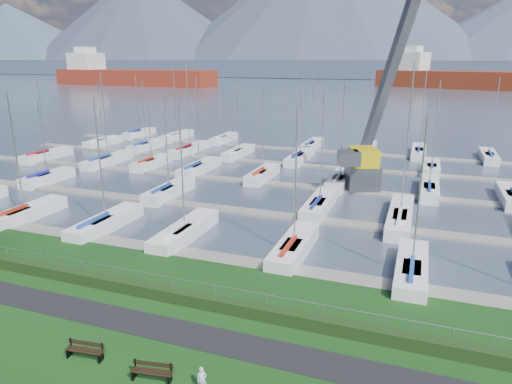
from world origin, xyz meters
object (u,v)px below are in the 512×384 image
at_px(bench_left, 85,350).
at_px(person, 202,376).
at_px(bench_right, 152,372).
at_px(crane, 371,136).

height_order(bench_left, person, person).
bearing_deg(person, bench_left, 155.50).
xyz_separation_m(bench_right, crane, (4.75, 34.70, 4.91)).
bearing_deg(bench_right, crane, 72.75).
distance_m(bench_left, crane, 35.82).
bearing_deg(bench_left, crane, 69.66).
distance_m(bench_right, crane, 35.37).
bearing_deg(person, crane, 60.80).
relative_size(bench_left, bench_right, 1.00).
relative_size(bench_left, crane, 0.08).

